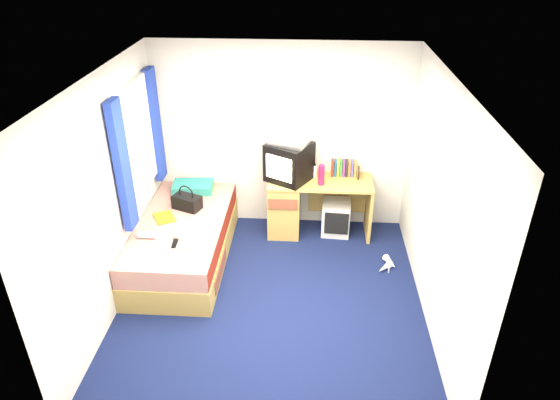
# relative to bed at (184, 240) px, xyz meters

# --- Properties ---
(ground) EXTENTS (3.40, 3.40, 0.00)m
(ground) POSITION_rel_bed_xyz_m (1.10, -0.70, -0.27)
(ground) COLOR #0C1438
(ground) RESTS_ON ground
(room_shell) EXTENTS (3.40, 3.40, 3.40)m
(room_shell) POSITION_rel_bed_xyz_m (1.10, -0.70, 1.18)
(room_shell) COLOR white
(room_shell) RESTS_ON ground
(bed) EXTENTS (1.01, 2.00, 0.54)m
(bed) POSITION_rel_bed_xyz_m (0.00, 0.00, 0.00)
(bed) COLOR tan
(bed) RESTS_ON ground
(pillow) EXTENTS (0.53, 0.36, 0.11)m
(pillow) POSITION_rel_bed_xyz_m (-0.02, 0.74, 0.33)
(pillow) COLOR #185C9D
(pillow) RESTS_ON bed
(desk) EXTENTS (1.30, 0.55, 0.75)m
(desk) POSITION_rel_bed_xyz_m (1.33, 0.74, 0.14)
(desk) COLOR tan
(desk) RESTS_ON ground
(storage_cube) EXTENTS (0.38, 0.38, 0.44)m
(storage_cube) POSITION_rel_bed_xyz_m (1.83, 0.73, -0.05)
(storage_cube) COLOR silver
(storage_cube) RESTS_ON ground
(crt_tv) EXTENTS (0.64, 0.63, 0.48)m
(crt_tv) POSITION_rel_bed_xyz_m (1.21, 0.74, 0.72)
(crt_tv) COLOR black
(crt_tv) RESTS_ON desk
(vcr) EXTENTS (0.54, 0.47, 0.09)m
(vcr) POSITION_rel_bed_xyz_m (1.21, 0.74, 1.01)
(vcr) COLOR silver
(vcr) RESTS_ON crt_tv
(book_row) EXTENTS (0.31, 0.13, 0.20)m
(book_row) POSITION_rel_bed_xyz_m (1.89, 0.90, 0.58)
(book_row) COLOR maroon
(book_row) RESTS_ON desk
(picture_frame) EXTENTS (0.03, 0.12, 0.14)m
(picture_frame) POSITION_rel_bed_xyz_m (2.08, 0.83, 0.55)
(picture_frame) COLOR #2F200F
(picture_frame) RESTS_ON desk
(pink_water_bottle) EXTENTS (0.09, 0.09, 0.24)m
(pink_water_bottle) POSITION_rel_bed_xyz_m (1.61, 0.62, 0.60)
(pink_water_bottle) COLOR #C31B45
(pink_water_bottle) RESTS_ON desk
(aerosol_can) EXTENTS (0.05, 0.05, 0.17)m
(aerosol_can) POSITION_rel_bed_xyz_m (1.53, 0.81, 0.57)
(aerosol_can) COLOR silver
(aerosol_can) RESTS_ON desk
(handbag) EXTENTS (0.38, 0.30, 0.31)m
(handbag) POSITION_rel_bed_xyz_m (0.00, 0.29, 0.36)
(handbag) COLOR black
(handbag) RESTS_ON bed
(towel) EXTENTS (0.33, 0.30, 0.09)m
(towel) POSITION_rel_bed_xyz_m (0.17, -0.29, 0.32)
(towel) COLOR silver
(towel) RESTS_ON bed
(magazine) EXTENTS (0.32, 0.35, 0.01)m
(magazine) POSITION_rel_bed_xyz_m (-0.22, 0.05, 0.28)
(magazine) COLOR yellow
(magazine) RESTS_ON bed
(water_bottle) EXTENTS (0.20, 0.07, 0.07)m
(water_bottle) POSITION_rel_bed_xyz_m (-0.28, -0.38, 0.31)
(water_bottle) COLOR #B3BCC5
(water_bottle) RESTS_ON bed
(colour_swatch_fan) EXTENTS (0.23, 0.09, 0.01)m
(colour_swatch_fan) POSITION_rel_bed_xyz_m (0.13, -0.54, 0.28)
(colour_swatch_fan) COLOR yellow
(colour_swatch_fan) RESTS_ON bed
(remote_control) EXTENTS (0.06, 0.16, 0.02)m
(remote_control) POSITION_rel_bed_xyz_m (0.04, -0.48, 0.28)
(remote_control) COLOR black
(remote_control) RESTS_ON bed
(window_assembly) EXTENTS (0.11, 1.42, 1.40)m
(window_assembly) POSITION_rel_bed_xyz_m (-0.45, 0.20, 1.15)
(window_assembly) COLOR silver
(window_assembly) RESTS_ON room_shell
(white_heels) EXTENTS (0.27, 0.34, 0.09)m
(white_heels) POSITION_rel_bed_xyz_m (2.42, -0.02, -0.23)
(white_heels) COLOR white
(white_heels) RESTS_ON ground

